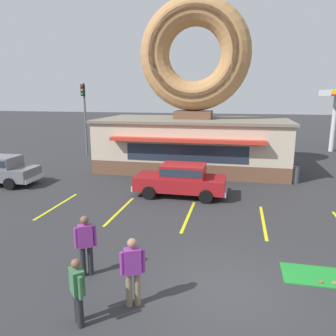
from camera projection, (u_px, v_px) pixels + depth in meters
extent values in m
plane|color=#2D2D30|center=(228.00, 290.00, 8.43)|extent=(160.00, 160.00, 0.00)
cube|color=brown|center=(193.00, 162.00, 22.28)|extent=(12.00, 6.00, 0.90)
cube|color=beige|center=(193.00, 138.00, 21.92)|extent=(12.00, 6.00, 2.30)
cube|color=slate|center=(193.00, 120.00, 21.65)|extent=(12.30, 6.30, 0.16)
cube|color=red|center=(185.00, 140.00, 18.71)|extent=(9.00, 0.60, 0.20)
cube|color=#232D3D|center=(186.00, 153.00, 19.16)|extent=(7.20, 0.03, 1.00)
cube|color=brown|center=(194.00, 115.00, 21.58)|extent=(2.40, 1.80, 0.50)
torus|color=#B27F4C|center=(195.00, 54.00, 20.74)|extent=(7.10, 1.90, 7.10)
torus|color=#9E6B42|center=(194.00, 53.00, 20.34)|extent=(6.25, 1.05, 6.24)
torus|color=brown|center=(320.00, 282.00, 8.72)|extent=(0.13, 0.13, 0.04)
torus|color=#A5724C|center=(334.00, 283.00, 8.68)|extent=(0.13, 0.13, 0.04)
cube|color=silver|center=(34.00, 179.00, 17.89)|extent=(0.15, 1.67, 0.24)
cylinder|color=black|center=(10.00, 184.00, 17.23)|extent=(0.65, 0.24, 0.64)
cylinder|color=black|center=(29.00, 176.00, 18.91)|extent=(0.65, 0.24, 0.64)
cube|color=maroon|center=(180.00, 183.00, 16.13)|extent=(4.41, 1.79, 0.68)
cube|color=maroon|center=(183.00, 170.00, 15.96)|extent=(2.11, 1.57, 0.60)
cube|color=#232D3D|center=(183.00, 170.00, 15.96)|extent=(2.03, 1.60, 0.36)
cube|color=silver|center=(137.00, 185.00, 16.66)|extent=(0.11, 1.67, 0.24)
cube|color=silver|center=(226.00, 190.00, 15.71)|extent=(0.11, 1.67, 0.24)
cylinder|color=black|center=(149.00, 193.00, 15.66)|extent=(0.64, 0.22, 0.64)
cylinder|color=black|center=(158.00, 183.00, 17.34)|extent=(0.64, 0.22, 0.64)
cylinder|color=black|center=(206.00, 197.00, 15.08)|extent=(0.64, 0.22, 0.64)
cylinder|color=black|center=(209.00, 186.00, 16.76)|extent=(0.64, 0.22, 0.64)
cylinder|color=#232328|center=(90.00, 260.00, 9.08)|extent=(0.15, 0.15, 0.86)
cylinder|color=#232328|center=(83.00, 261.00, 9.02)|extent=(0.15, 0.15, 0.86)
cube|color=#8C3393|center=(85.00, 236.00, 8.88)|extent=(0.45, 0.40, 0.63)
cylinder|color=#8C3393|center=(95.00, 236.00, 8.97)|extent=(0.10, 0.10, 0.58)
cylinder|color=#8C3393|center=(76.00, 238.00, 8.81)|extent=(0.10, 0.10, 0.58)
sphere|color=brown|center=(84.00, 220.00, 8.78)|extent=(0.23, 0.23, 0.23)
cylinder|color=#7F7056|center=(137.00, 288.00, 7.77)|extent=(0.15, 0.15, 0.84)
cylinder|color=#7F7056|center=(129.00, 290.00, 7.72)|extent=(0.15, 0.15, 0.84)
cube|color=#8C3393|center=(133.00, 261.00, 7.59)|extent=(0.45, 0.39, 0.62)
cylinder|color=#8C3393|center=(143.00, 261.00, 7.66)|extent=(0.10, 0.10, 0.57)
cylinder|color=#8C3393|center=(122.00, 264.00, 7.53)|extent=(0.10, 0.10, 0.57)
sphere|color=#9E7051|center=(132.00, 243.00, 7.49)|extent=(0.23, 0.23, 0.23)
cylinder|color=#232328|center=(80.00, 311.00, 7.03)|extent=(0.15, 0.15, 0.77)
cylinder|color=#232328|center=(77.00, 306.00, 7.19)|extent=(0.15, 0.15, 0.77)
cube|color=#386B42|center=(77.00, 281.00, 6.96)|extent=(0.44, 0.44, 0.56)
cylinder|color=#386B42|center=(80.00, 288.00, 6.76)|extent=(0.10, 0.10, 0.52)
cylinder|color=#386B42|center=(74.00, 277.00, 7.18)|extent=(0.10, 0.10, 0.52)
sphere|color=brown|center=(76.00, 263.00, 6.87)|extent=(0.21, 0.21, 0.21)
cylinder|color=#51565B|center=(294.00, 175.00, 18.56)|extent=(0.56, 0.56, 0.95)
torus|color=#303437|center=(295.00, 166.00, 18.45)|extent=(0.57, 0.57, 0.05)
cylinder|color=#595B60|center=(85.00, 120.00, 26.65)|extent=(0.16, 0.16, 5.80)
cube|color=black|center=(83.00, 90.00, 25.96)|extent=(0.28, 0.24, 0.90)
sphere|color=red|center=(82.00, 86.00, 25.78)|extent=(0.18, 0.18, 0.18)
sphere|color=orange|center=(82.00, 90.00, 25.85)|extent=(0.18, 0.18, 0.18)
sphere|color=green|center=(82.00, 94.00, 25.91)|extent=(0.18, 0.18, 0.18)
cylinder|color=silver|center=(334.00, 124.00, 28.43)|extent=(0.40, 0.40, 4.80)
cube|color=yellow|center=(57.00, 206.00, 14.80)|extent=(0.12, 3.60, 0.01)
cube|color=yellow|center=(120.00, 211.00, 14.19)|extent=(0.12, 3.60, 0.01)
cube|color=yellow|center=(188.00, 216.00, 13.57)|extent=(0.12, 3.60, 0.01)
cube|color=yellow|center=(263.00, 222.00, 12.95)|extent=(0.12, 3.60, 0.01)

